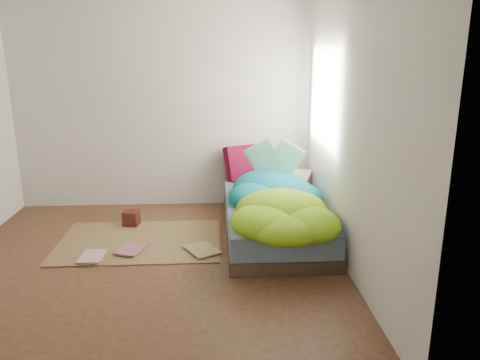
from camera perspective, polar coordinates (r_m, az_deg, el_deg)
The scene contains 12 objects.
ground at distance 4.33m, azimuth -11.18°, elevation -10.17°, with size 3.50×3.50×0.00m, color #422819.
room_walls at distance 3.93m, azimuth -12.23°, elevation 11.82°, with size 3.54×3.54×2.62m.
bed at distance 4.92m, azimuth 4.12°, elevation -4.58°, with size 1.00×2.00×0.34m.
duvet at distance 4.61m, azimuth 4.54°, elevation -1.52°, with size 0.96×1.84×0.34m, color #087281, non-canonical shape.
rug at distance 4.85m, azimuth -12.08°, elevation -7.29°, with size 1.60×1.10×0.01m, color brown.
pillow_floral at distance 5.43m, azimuth 5.10°, elevation 0.01°, with size 0.63×0.39×0.14m, color beige.
pillow_magenta at distance 5.66m, azimuth 0.31°, elevation 2.12°, with size 0.42×0.13×0.42m, color #4B0524.
open_book at distance 5.05m, azimuth 4.29°, elevation 3.82°, with size 0.51×0.11×0.31m, color green, non-canonical shape.
wooden_box at distance 5.26m, azimuth -13.09°, elevation -4.53°, with size 0.16×0.16×0.16m, color #3C0E0D.
floor_book_a at distance 4.60m, azimuth -18.88°, elevation -8.84°, with size 0.22×0.30×0.02m, color beige.
floor_book_b at distance 4.67m, azimuth -14.29°, elevation -8.06°, with size 0.22×0.30×0.03m, color #B1667F.
floor_book_c at distance 4.45m, azimuth -6.02°, elevation -8.86°, with size 0.24×0.33×0.03m, color tan.
Camera 1 is at (0.62, -3.87, 1.85)m, focal length 35.00 mm.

